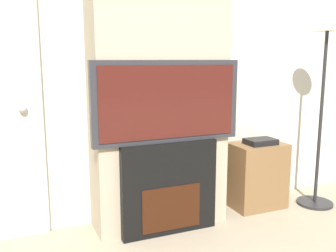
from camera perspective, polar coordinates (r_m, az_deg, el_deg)
name	(u,v)px	position (r m, az deg, el deg)	size (l,w,h in m)	color
wall_back	(148,59)	(3.17, -3.00, 10.22)	(6.00, 0.06, 2.70)	silver
chimney_breast	(158,59)	(2.96, -1.49, 10.24)	(1.07, 0.39, 2.70)	tan
fireplace	(168,188)	(2.95, 0.01, -9.39)	(0.77, 0.15, 0.73)	black
television	(168,102)	(2.79, 0.03, 3.72)	(1.16, 0.07, 0.61)	#2D2D33
floor_lamp	(323,89)	(3.62, 22.54, 5.30)	(0.33, 0.33, 1.69)	#262628
media_stand	(257,174)	(3.55, 13.38, -7.17)	(0.48, 0.34, 0.64)	brown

